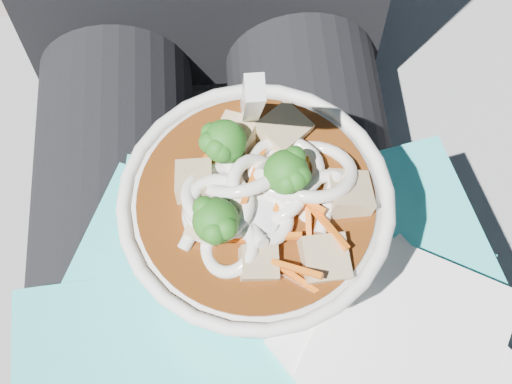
{
  "coord_description": "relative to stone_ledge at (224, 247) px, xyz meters",
  "views": [
    {
      "loc": [
        0.01,
        -0.2,
        1.08
      ],
      "look_at": [
        0.03,
        -0.01,
        0.69
      ],
      "focal_mm": 50.0,
      "sensor_mm": 36.0,
      "label": 1
    }
  ],
  "objects": [
    {
      "name": "udon_bowl",
      "position": [
        0.03,
        -0.16,
        0.44
      ],
      "size": [
        0.22,
        0.22,
        0.21
      ],
      "color": "white",
      "rests_on": "plastic_bag"
    },
    {
      "name": "stone_ledge",
      "position": [
        0.0,
        0.0,
        0.0
      ],
      "size": [
        1.05,
        0.61,
        0.42
      ],
      "primitive_type": "cube",
      "rotation": [
        0.0,
        0.0,
        0.11
      ],
      "color": "slate",
      "rests_on": "ground"
    },
    {
      "name": "napkins",
      "position": [
        0.12,
        -0.24,
        0.38
      ],
      "size": [
        0.19,
        0.19,
        0.01
      ],
      "color": "white",
      "rests_on": "plastic_bag"
    },
    {
      "name": "person_body",
      "position": [
        0.0,
        -0.06,
        0.32
      ],
      "size": [
        0.34,
        0.94,
        0.97
      ],
      "color": "black",
      "rests_on": "ground"
    },
    {
      "name": "lap",
      "position": [
        0.0,
        -0.15,
        0.29
      ],
      "size": [
        0.33,
        0.48,
        0.15
      ],
      "color": "black",
      "rests_on": "stone_ledge"
    },
    {
      "name": "plastic_bag",
      "position": [
        0.02,
        -0.18,
        0.37
      ],
      "size": [
        0.37,
        0.35,
        0.02
      ],
      "color": "#2FC5C4",
      "rests_on": "lap"
    }
  ]
}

